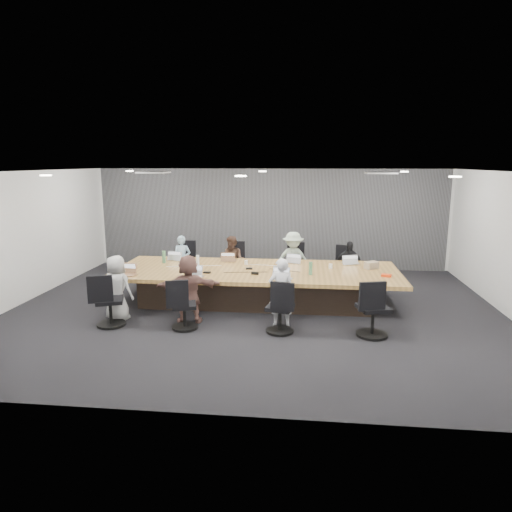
# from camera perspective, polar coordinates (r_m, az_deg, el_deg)

# --- Properties ---
(floor) EXTENTS (10.00, 8.00, 0.00)m
(floor) POSITION_cam_1_polar(r_m,az_deg,el_deg) (9.44, -0.26, -6.74)
(floor) COLOR black
(floor) RESTS_ON ground
(ceiling) EXTENTS (10.00, 8.00, 0.00)m
(ceiling) POSITION_cam_1_polar(r_m,az_deg,el_deg) (8.96, -0.28, 10.50)
(ceiling) COLOR white
(ceiling) RESTS_ON wall_back
(wall_back) EXTENTS (10.00, 0.00, 2.80)m
(wall_back) POSITION_cam_1_polar(r_m,az_deg,el_deg) (13.04, 1.72, 4.70)
(wall_back) COLOR silver
(wall_back) RESTS_ON ground
(wall_front) EXTENTS (10.00, 0.00, 2.80)m
(wall_front) POSITION_cam_1_polar(r_m,az_deg,el_deg) (5.25, -5.23, -5.94)
(wall_front) COLOR silver
(wall_front) RESTS_ON ground
(wall_left) EXTENTS (0.00, 8.00, 2.80)m
(wall_left) POSITION_cam_1_polar(r_m,az_deg,el_deg) (10.86, -27.53, 1.96)
(wall_left) COLOR silver
(wall_left) RESTS_ON ground
(curtain) EXTENTS (9.80, 0.04, 2.80)m
(curtain) POSITION_cam_1_polar(r_m,az_deg,el_deg) (12.96, 1.69, 4.66)
(curtain) COLOR #525256
(curtain) RESTS_ON ground
(conference_table) EXTENTS (6.00, 2.20, 0.74)m
(conference_table) POSITION_cam_1_polar(r_m,az_deg,el_deg) (9.80, 0.06, -3.60)
(conference_table) COLOR #31251C
(conference_table) RESTS_ON ground
(chair_0) EXTENTS (0.55, 0.55, 0.80)m
(chair_0) POSITION_cam_1_polar(r_m,az_deg,el_deg) (11.79, -8.74, -1.13)
(chair_0) COLOR black
(chair_0) RESTS_ON ground
(chair_1) EXTENTS (0.55, 0.55, 0.81)m
(chair_1) POSITION_cam_1_polar(r_m,az_deg,el_deg) (11.53, -2.61, -1.27)
(chair_1) COLOR black
(chair_1) RESTS_ON ground
(chair_2) EXTENTS (0.66, 0.66, 0.80)m
(chair_2) POSITION_cam_1_polar(r_m,az_deg,el_deg) (11.40, 4.66, -1.45)
(chair_2) COLOR black
(chair_2) RESTS_ON ground
(chair_3) EXTENTS (0.62, 0.62, 0.73)m
(chair_3) POSITION_cam_1_polar(r_m,az_deg,el_deg) (11.45, 11.27, -1.77)
(chair_3) COLOR black
(chair_3) RESTS_ON ground
(chair_4) EXTENTS (0.70, 0.70, 0.81)m
(chair_4) POSITION_cam_1_polar(r_m,az_deg,el_deg) (8.86, -17.77, -5.81)
(chair_4) COLOR black
(chair_4) RESTS_ON ground
(chair_5) EXTENTS (0.61, 0.61, 0.73)m
(chair_5) POSITION_cam_1_polar(r_m,az_deg,el_deg) (8.41, -8.95, -6.60)
(chair_5) COLOR black
(chair_5) RESTS_ON ground
(chair_6) EXTENTS (0.62, 0.62, 0.77)m
(chair_6) POSITION_cam_1_polar(r_m,az_deg,el_deg) (8.14, 3.01, -6.97)
(chair_6) COLOR black
(chair_6) RESTS_ON ground
(chair_7) EXTENTS (0.71, 0.71, 0.86)m
(chair_7) POSITION_cam_1_polar(r_m,az_deg,el_deg) (8.20, 14.41, -6.86)
(chair_7) COLOR black
(chair_7) RESTS_ON ground
(person_0) EXTENTS (0.45, 0.30, 1.21)m
(person_0) POSITION_cam_1_polar(r_m,az_deg,el_deg) (11.41, -9.22, -0.50)
(person_0) COLOR #8CAEC3
(person_0) RESTS_ON ground
(laptop_0) EXTENTS (0.37, 0.28, 0.02)m
(laptop_0) POSITION_cam_1_polar(r_m,az_deg,el_deg) (10.87, -10.01, -0.37)
(laptop_0) COLOR #B2B2B7
(laptop_0) RESTS_ON conference_table
(person_1) EXTENTS (0.68, 0.58, 1.22)m
(person_1) POSITION_cam_1_polar(r_m,az_deg,el_deg) (11.14, -2.89, -0.63)
(person_1) COLOR #402B22
(person_1) RESTS_ON ground
(laptop_1) EXTENTS (0.33, 0.23, 0.02)m
(laptop_1) POSITION_cam_1_polar(r_m,az_deg,el_deg) (10.58, -3.37, -0.53)
(laptop_1) COLOR #8C6647
(laptop_1) RESTS_ON conference_table
(person_2) EXTENTS (0.94, 0.63, 1.35)m
(person_2) POSITION_cam_1_polar(r_m,az_deg,el_deg) (11.00, 4.63, -0.47)
(person_2) COLOR #97AC9A
(person_2) RESTS_ON ground
(laptop_2) EXTENTS (0.37, 0.30, 0.02)m
(laptop_2) POSITION_cam_1_polar(r_m,az_deg,el_deg) (10.45, 4.55, -0.71)
(laptop_2) COLOR #B2B2B7
(laptop_2) RESTS_ON conference_table
(person_3) EXTENTS (0.68, 0.29, 1.15)m
(person_3) POSITION_cam_1_polar(r_m,az_deg,el_deg) (11.06, 11.46, -1.12)
(person_3) COLOR black
(person_3) RESTS_ON ground
(laptop_3) EXTENTS (0.38, 0.30, 0.02)m
(laptop_3) POSITION_cam_1_polar(r_m,az_deg,el_deg) (10.49, 11.76, -0.87)
(laptop_3) COLOR #B2B2B7
(laptop_3) RESTS_ON conference_table
(person_4) EXTENTS (0.69, 0.53, 1.26)m
(person_4) POSITION_cam_1_polar(r_m,az_deg,el_deg) (9.10, -16.98, -3.83)
(person_4) COLOR #A4A4A4
(person_4) RESTS_ON ground
(laptop_4) EXTENTS (0.35, 0.27, 0.02)m
(laptop_4) POSITION_cam_1_polar(r_m,az_deg,el_deg) (9.57, -15.74, -2.28)
(laptop_4) COLOR #8C6647
(laptop_4) RESTS_ON conference_table
(person_5) EXTENTS (1.27, 0.67, 1.31)m
(person_5) POSITION_cam_1_polar(r_m,az_deg,el_deg) (8.65, -8.41, -4.07)
(person_5) COLOR brown
(person_5) RESTS_ON ground
(laptop_5) EXTENTS (0.33, 0.26, 0.02)m
(laptop_5) POSITION_cam_1_polar(r_m,az_deg,el_deg) (9.14, -7.57, -2.58)
(laptop_5) COLOR #B2B2B7
(laptop_5) RESTS_ON conference_table
(person_6) EXTENTS (0.50, 0.35, 1.28)m
(person_6) POSITION_cam_1_polar(r_m,az_deg,el_deg) (8.39, 3.17, -4.54)
(person_6) COLOR silver
(person_6) RESTS_ON ground
(laptop_6) EXTENTS (0.39, 0.31, 0.02)m
(laptop_6) POSITION_cam_1_polar(r_m,az_deg,el_deg) (8.89, 3.37, -2.89)
(laptop_6) COLOR #B2B2B7
(laptop_6) RESTS_ON conference_table
(bottle_green_left) EXTENTS (0.10, 0.10, 0.28)m
(bottle_green_left) POSITION_cam_1_polar(r_m,az_deg,el_deg) (10.51, -11.44, -0.11)
(bottle_green_left) COLOR #4A8559
(bottle_green_left) RESTS_ON conference_table
(bottle_green_right) EXTENTS (0.08, 0.08, 0.26)m
(bottle_green_right) POSITION_cam_1_polar(r_m,az_deg,el_deg) (9.29, 6.84, -1.54)
(bottle_green_right) COLOR #4A8559
(bottle_green_right) RESTS_ON conference_table
(bottle_clear) EXTENTS (0.07, 0.07, 0.22)m
(bottle_clear) POSITION_cam_1_polar(r_m,az_deg,el_deg) (10.19, -7.29, -0.50)
(bottle_clear) COLOR silver
(bottle_clear) RESTS_ON conference_table
(cup_white_far) EXTENTS (0.08, 0.08, 0.09)m
(cup_white_far) POSITION_cam_1_polar(r_m,az_deg,el_deg) (10.17, -1.24, -0.81)
(cup_white_far) COLOR white
(cup_white_far) RESTS_ON conference_table
(cup_white_near) EXTENTS (0.09, 0.09, 0.10)m
(cup_white_near) POSITION_cam_1_polar(r_m,az_deg,el_deg) (9.92, 9.31, -1.26)
(cup_white_near) COLOR white
(cup_white_near) RESTS_ON conference_table
(mug_brown) EXTENTS (0.09, 0.09, 0.10)m
(mug_brown) POSITION_cam_1_polar(r_m,az_deg,el_deg) (10.07, -15.24, -1.33)
(mug_brown) COLOR brown
(mug_brown) RESTS_ON conference_table
(mic_left) EXTENTS (0.15, 0.11, 0.03)m
(mic_left) POSITION_cam_1_polar(r_m,az_deg,el_deg) (9.44, -6.15, -2.05)
(mic_left) COLOR black
(mic_left) RESTS_ON conference_table
(mic_right) EXTENTS (0.15, 0.11, 0.03)m
(mic_right) POSITION_cam_1_polar(r_m,az_deg,el_deg) (9.73, -0.86, -1.57)
(mic_right) COLOR black
(mic_right) RESTS_ON conference_table
(stapler) EXTENTS (0.16, 0.07, 0.06)m
(stapler) POSITION_cam_1_polar(r_m,az_deg,el_deg) (9.26, -0.13, -2.17)
(stapler) COLOR black
(stapler) RESTS_ON conference_table
(canvas_bag) EXTENTS (0.33, 0.30, 0.15)m
(canvas_bag) POSITION_cam_1_polar(r_m,az_deg,el_deg) (10.07, 14.22, -1.12)
(canvas_bag) COLOR gray
(canvas_bag) RESTS_ON conference_table
(snack_packet) EXTENTS (0.22, 0.18, 0.04)m
(snack_packet) POSITION_cam_1_polar(r_m,az_deg,el_deg) (9.47, 16.00, -2.35)
(snack_packet) COLOR #F03C0F
(snack_packet) RESTS_ON conference_table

